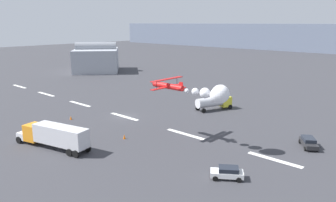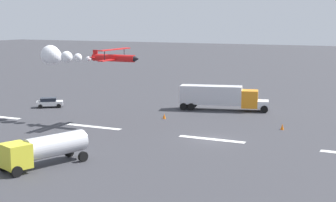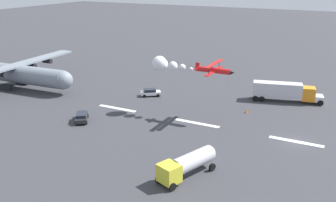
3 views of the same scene
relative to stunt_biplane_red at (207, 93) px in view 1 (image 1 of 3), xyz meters
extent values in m
plane|color=#38383D|center=(-22.65, 2.96, -8.74)|extent=(440.00, 440.00, 0.00)
cube|color=white|center=(-71.23, 2.96, -8.74)|extent=(8.00, 0.90, 0.01)
cube|color=white|center=(-55.04, 2.96, -8.74)|extent=(8.00, 0.90, 0.01)
cube|color=white|center=(-38.85, 2.96, -8.74)|extent=(8.00, 0.90, 0.01)
cube|color=white|center=(-22.65, 2.96, -8.74)|extent=(8.00, 0.90, 0.01)
cube|color=white|center=(-6.46, 2.96, -8.74)|extent=(8.00, 0.90, 0.01)
cube|color=white|center=(9.73, 2.96, -8.74)|extent=(8.00, 0.90, 0.01)
cylinder|color=red|center=(-7.84, -0.01, -0.04)|extent=(6.16, 0.98, 0.93)
cube|color=red|center=(-8.04, -0.02, -0.19)|extent=(0.78, 7.11, 0.12)
cube|color=red|center=(-8.04, -0.02, 1.09)|extent=(0.78, 7.11, 0.12)
cylinder|color=black|center=(-8.02, -2.50, 0.45)|extent=(0.08, 0.08, 1.28)
cylinder|color=black|center=(-8.06, 2.47, 0.45)|extent=(0.08, 0.08, 1.28)
cube|color=red|center=(-5.07, 0.01, 0.41)|extent=(0.70, 0.11, 1.10)
cube|color=red|center=(-5.07, 0.01, 0.01)|extent=(0.61, 2.00, 0.08)
cone|color=black|center=(-11.26, -0.04, -0.04)|extent=(0.71, 0.80, 0.79)
sphere|color=white|center=(-3.96, 0.09, -0.29)|extent=(0.70, 0.70, 0.70)
sphere|color=white|center=(-2.22, -0.04, -0.17)|extent=(1.14, 1.14, 1.14)
sphere|color=white|center=(-0.42, -0.01, -0.13)|extent=(1.60, 1.60, 1.60)
sphere|color=white|center=(1.93, -0.19, -0.10)|extent=(2.27, 2.27, 2.27)
sphere|color=white|center=(2.20, 0.13, 0.09)|extent=(2.67, 2.67, 2.67)
cube|color=silver|center=(-23.47, -17.08, -7.64)|extent=(2.15, 2.81, 1.10)
cube|color=orange|center=(-21.53, -16.60, -6.89)|extent=(2.93, 3.00, 2.60)
cube|color=silver|center=(-15.84, -15.20, -6.44)|extent=(9.65, 4.65, 2.80)
cylinder|color=black|center=(-23.36, -18.34, -8.19)|extent=(1.15, 0.60, 1.10)
cylinder|color=black|center=(-12.76, -15.74, -8.19)|extent=(1.15, 0.60, 1.10)
cylinder|color=black|center=(-11.59, -15.45, -8.19)|extent=(1.15, 0.60, 1.10)
cylinder|color=black|center=(-23.96, -15.91, -8.19)|extent=(1.15, 0.60, 1.10)
cylinder|color=black|center=(-13.36, -13.31, -8.19)|extent=(1.15, 0.60, 1.10)
cylinder|color=black|center=(-12.19, -13.02, -8.19)|extent=(1.15, 0.60, 1.10)
cube|color=yellow|center=(-11.19, 22.64, -7.14)|extent=(3.02, 2.90, 2.20)
cylinder|color=silver|center=(-12.64, 18.74, -6.89)|extent=(4.10, 6.47, 2.10)
cylinder|color=black|center=(-12.11, 23.62, -8.24)|extent=(0.65, 1.05, 1.00)
cylinder|color=black|center=(-14.55, 17.04, -8.24)|extent=(0.65, 1.05, 1.00)
cylinder|color=black|center=(-9.86, 22.78, -8.24)|extent=(0.65, 1.05, 1.00)
cylinder|color=black|center=(-12.30, 16.20, -8.24)|extent=(0.65, 1.05, 1.00)
cube|color=white|center=(7.85, -6.46, -8.10)|extent=(4.33, 3.78, 0.65)
cube|color=#1E232D|center=(8.01, -6.35, -7.50)|extent=(2.93, 2.74, 0.55)
cylinder|color=black|center=(7.21, -8.01, -8.42)|extent=(0.65, 0.55, 0.64)
cylinder|color=black|center=(9.52, -6.39, -8.42)|extent=(0.65, 0.55, 0.64)
cylinder|color=black|center=(6.18, -6.53, -8.42)|extent=(0.65, 0.55, 0.64)
cylinder|color=black|center=(8.49, -4.92, -8.42)|extent=(0.65, 0.55, 0.64)
cube|color=#262628|center=(11.49, 11.05, -8.10)|extent=(4.07, 4.74, 0.65)
cube|color=#1E232D|center=(11.38, 11.21, -7.50)|extent=(2.91, 3.17, 0.55)
cylinder|color=black|center=(13.14, 10.27, -8.42)|extent=(0.55, 0.65, 0.64)
cylinder|color=black|center=(11.32, 12.86, -8.42)|extent=(0.55, 0.65, 0.64)
cylinder|color=black|center=(11.66, 9.23, -8.42)|extent=(0.55, 0.65, 0.64)
cylinder|color=black|center=(9.85, 11.83, -8.42)|extent=(0.55, 0.65, 0.64)
cube|color=#9EA3AD|center=(-80.68, 38.11, -4.40)|extent=(25.86, 25.52, 8.68)
cylinder|color=gray|center=(-80.68, 38.11, 0.84)|extent=(12.98, 14.18, 3.60)
cone|color=orange|center=(-28.91, -5.58, -8.37)|extent=(0.44, 0.44, 0.75)
cone|color=orange|center=(-12.46, -5.69, -8.37)|extent=(0.44, 0.44, 0.75)
camera|label=1|loc=(27.63, -39.02, 10.07)|focal=35.19mm
camera|label=2|loc=(-42.24, 56.75, 4.96)|focal=54.17mm
camera|label=3|loc=(-29.23, 58.13, 15.39)|focal=40.56mm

